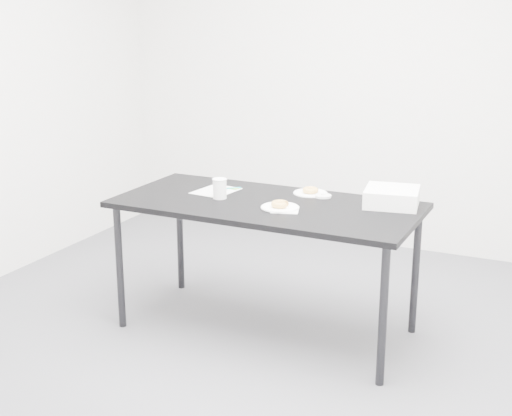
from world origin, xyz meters
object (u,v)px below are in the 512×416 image
at_px(plate_near, 280,207).
at_px(donut_near, 280,204).
at_px(coffee_cup, 220,189).
at_px(bakery_box, 392,197).
at_px(table, 266,212).
at_px(donut_far, 310,190).
at_px(pen, 231,188).
at_px(plate_far, 310,193).
at_px(scorecard, 216,191).

distance_m(plate_near, donut_near, 0.02).
height_order(donut_near, coffee_cup, coffee_cup).
relative_size(coffee_cup, bakery_box, 0.40).
bearing_deg(table, bakery_box, 20.65).
distance_m(donut_near, donut_far, 0.37).
bearing_deg(donut_far, bakery_box, -5.45).
bearing_deg(donut_near, pen, 148.81).
bearing_deg(plate_near, plate_far, 84.34).
xyz_separation_m(plate_near, donut_far, (0.04, 0.37, 0.02)).
relative_size(table, bakery_box, 5.93).
xyz_separation_m(table, scorecard, (-0.38, 0.11, 0.06)).
height_order(donut_near, donut_far, donut_near).
height_order(donut_far, coffee_cup, coffee_cup).
bearing_deg(donut_near, plate_far, 84.34).
height_order(scorecard, donut_far, donut_far).
bearing_deg(plate_near, donut_near, -90.00).
relative_size(pen, donut_near, 1.26).
bearing_deg(plate_near, scorecard, 159.50).
bearing_deg(scorecard, plate_far, 26.30).
height_order(table, bakery_box, bakery_box).
xyz_separation_m(plate_near, plate_far, (0.04, 0.37, -0.00)).
bearing_deg(scorecard, coffee_cup, -46.85).
bearing_deg(pen, coffee_cup, -115.05).
bearing_deg(plate_far, coffee_cup, -143.18).
bearing_deg(bakery_box, table, -169.12).
bearing_deg(bakery_box, plate_far, 165.24).
xyz_separation_m(scorecard, donut_far, (0.54, 0.19, 0.02)).
xyz_separation_m(table, bakery_box, (0.66, 0.24, 0.11)).
distance_m(table, scorecard, 0.40).
height_order(table, pen, pen).
relative_size(plate_far, bakery_box, 0.70).
bearing_deg(plate_near, donut_far, 84.34).
xyz_separation_m(scorecard, pen, (0.06, 0.08, 0.01)).
bearing_deg(plate_far, bakery_box, -5.45).
xyz_separation_m(scorecard, donut_near, (0.50, -0.19, 0.02)).
height_order(plate_near, donut_near, donut_near).
height_order(plate_near, bakery_box, bakery_box).
xyz_separation_m(table, donut_far, (0.16, 0.29, 0.08)).
bearing_deg(table, plate_far, 62.29).
xyz_separation_m(pen, plate_far, (0.48, 0.11, -0.00)).
bearing_deg(bakery_box, pen, 174.07).
bearing_deg(plate_far, plate_near, -95.66).
xyz_separation_m(table, pen, (-0.32, 0.18, 0.07)).
bearing_deg(scorecard, table, -8.03).
height_order(donut_near, bakery_box, bakery_box).
height_order(scorecard, pen, pen).
relative_size(table, plate_near, 8.18).
xyz_separation_m(donut_near, plate_far, (0.04, 0.37, -0.02)).
bearing_deg(bakery_box, scorecard, 178.20).
bearing_deg(donut_near, donut_far, 84.34).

